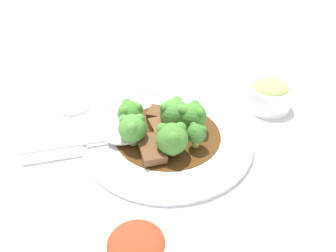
{
  "coord_description": "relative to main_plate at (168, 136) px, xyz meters",
  "views": [
    {
      "loc": [
        0.34,
        -0.34,
        0.39
      ],
      "look_at": [
        0.0,
        0.0,
        0.03
      ],
      "focal_mm": 35.0,
      "sensor_mm": 36.0,
      "label": 1
    }
  ],
  "objects": [
    {
      "name": "beef_strip_0",
      "position": [
        -0.01,
        -0.01,
        0.02
      ],
      "size": [
        0.07,
        0.05,
        0.01
      ],
      "color": "brown",
      "rests_on": "main_plate"
    },
    {
      "name": "main_plate",
      "position": [
        0.0,
        0.0,
        0.0
      ],
      "size": [
        0.31,
        0.31,
        0.02
      ],
      "color": "white",
      "rests_on": "ground_plane"
    },
    {
      "name": "serving_spoon",
      "position": [
        -0.05,
        -0.08,
        0.02
      ],
      "size": [
        0.13,
        0.2,
        0.01
      ],
      "color": "silver",
      "rests_on": "main_plate"
    },
    {
      "name": "beef_strip_1",
      "position": [
        0.02,
        -0.06,
        0.02
      ],
      "size": [
        0.08,
        0.07,
        0.01
      ],
      "color": "brown",
      "rests_on": "main_plate"
    },
    {
      "name": "sauce_dish",
      "position": [
        -0.23,
        -0.06,
        -0.0
      ],
      "size": [
        0.07,
        0.07,
        0.01
      ],
      "color": "white",
      "rests_on": "ground_plane"
    },
    {
      "name": "side_bowl_kimchi",
      "position": [
        0.14,
        -0.2,
        0.01
      ],
      "size": [
        0.09,
        0.09,
        0.04
      ],
      "color": "white",
      "rests_on": "ground_plane"
    },
    {
      "name": "broccoli_floret_2",
      "position": [
        0.04,
        -0.04,
        0.04
      ],
      "size": [
        0.05,
        0.05,
        0.06
      ],
      "color": "#8EB756",
      "rests_on": "main_plate"
    },
    {
      "name": "ground_plane",
      "position": [
        0.0,
        0.0,
        -0.01
      ],
      "size": [
        4.0,
        4.0,
        0.0
      ],
      "primitive_type": "plane",
      "color": "silver"
    },
    {
      "name": "side_bowl_appetizer",
      "position": [
        0.07,
        0.23,
        0.02
      ],
      "size": [
        0.09,
        0.09,
        0.06
      ],
      "color": "white",
      "rests_on": "ground_plane"
    },
    {
      "name": "broccoli_floret_5",
      "position": [
        -0.02,
        -0.06,
        0.04
      ],
      "size": [
        0.05,
        0.05,
        0.06
      ],
      "color": "#8EB756",
      "rests_on": "main_plate"
    },
    {
      "name": "broccoli_floret_3",
      "position": [
        0.02,
        0.04,
        0.04
      ],
      "size": [
        0.05,
        0.05,
        0.05
      ],
      "color": "#8EB756",
      "rests_on": "main_plate"
    },
    {
      "name": "broccoli_floret_1",
      "position": [
        -0.06,
        -0.04,
        0.04
      ],
      "size": [
        0.05,
        0.05,
        0.06
      ],
      "color": "#8EB756",
      "rests_on": "main_plate"
    },
    {
      "name": "broccoli_floret_4",
      "position": [
        0.06,
        0.01,
        0.04
      ],
      "size": [
        0.03,
        0.03,
        0.04
      ],
      "color": "#8EB756",
      "rests_on": "main_plate"
    },
    {
      "name": "beef_strip_2",
      "position": [
        -0.04,
        0.03,
        0.02
      ],
      "size": [
        0.07,
        0.06,
        0.01
      ],
      "color": "brown",
      "rests_on": "main_plate"
    },
    {
      "name": "broccoli_floret_0",
      "position": [
        -0.01,
        0.02,
        0.04
      ],
      "size": [
        0.05,
        0.05,
        0.06
      ],
      "color": "#8EB756",
      "rests_on": "main_plate"
    }
  ]
}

